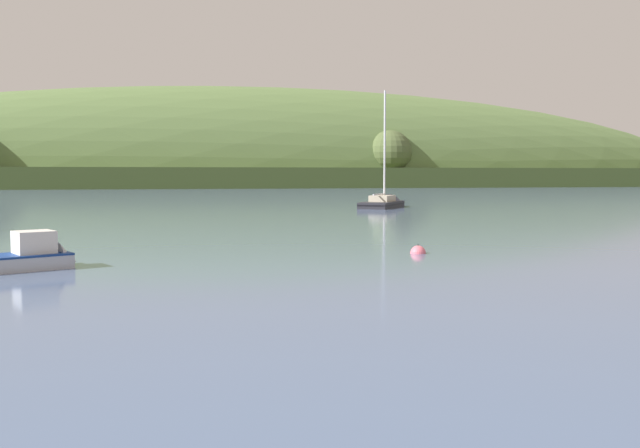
# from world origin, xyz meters

# --- Properties ---
(far_shoreline_hill) EXTENTS (409.89, 67.07, 62.45)m
(far_shoreline_hill) POSITION_xyz_m (16.76, 220.43, 0.29)
(far_shoreline_hill) COLOR #3C4E24
(far_shoreline_hill) RESTS_ON ground
(sailboat_midwater_white) EXTENTS (7.87, 9.52, 15.06)m
(sailboat_midwater_white) POSITION_xyz_m (14.06, 80.21, 0.13)
(sailboat_midwater_white) COLOR #232328
(sailboat_midwater_white) RESTS_ON ground
(fishing_boat_moored) EXTENTS (5.36, 3.85, 3.15)m
(fishing_boat_moored) POSITION_xyz_m (-16.53, 33.45, 0.33)
(fishing_boat_moored) COLOR #ADB2BC
(fishing_boat_moored) RESTS_ON ground
(mooring_buoy_midchannel) EXTENTS (0.76, 0.76, 0.84)m
(mooring_buoy_midchannel) POSITION_xyz_m (1.15, 35.36, 0.00)
(mooring_buoy_midchannel) COLOR #E06675
(mooring_buoy_midchannel) RESTS_ON ground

